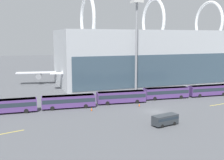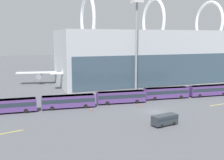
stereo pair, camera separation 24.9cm
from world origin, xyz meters
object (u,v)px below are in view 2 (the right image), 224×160
Objects in this scene: traffic_cone_0 at (91,109)px; traffic_cone_2 at (139,105)px; shuttle_bus_1 at (68,101)px; airliner_at_gate_far at (67,70)px; shuttle_bus_4 at (209,90)px; shuttle_bus_2 at (121,96)px; shuttle_bus_3 at (166,92)px; floodlight_mast at (137,32)px; shuttle_bus_0 at (7,105)px; service_van_foreground at (165,119)px; airliner_parked_remote at (187,63)px.

traffic_cone_0 is 1.16× the size of traffic_cone_2.
shuttle_bus_1 is at bearing 165.76° from traffic_cone_2.
airliner_at_gate_far is 38.06m from shuttle_bus_1.
shuttle_bus_1 is 1.00× the size of shuttle_bus_4.
airliner_at_gate_far is at bearing 84.70° from shuttle_bus_1.
airliner_at_gate_far reaches higher than shuttle_bus_2.
shuttle_bus_2 is 13.69m from shuttle_bus_3.
airliner_at_gate_far reaches higher than traffic_cone_2.
traffic_cone_2 is (-8.32, -19.56, -18.17)m from floodlight_mast.
traffic_cone_2 is (30.31, -4.51, -1.48)m from shuttle_bus_0.
floodlight_mast is at bearing 140.35° from shuttle_bus_4.
airliner_parked_remote is at bearing -139.31° from service_van_foreground.
traffic_cone_2 is (2.96, -4.51, -1.48)m from shuttle_bus_2.
traffic_cone_2 is at bearing -148.78° from shuttle_bus_3.
traffic_cone_2 is at bearing -5.29° from shuttle_bus_0.
shuttle_bus_3 is 1.00× the size of shuttle_bus_4.
floodlight_mast is (-2.40, 14.41, 16.69)m from shuttle_bus_3.
shuttle_bus_0 is 34.60m from service_van_foreground.
traffic_cone_2 is (2.04, 15.43, -0.89)m from service_van_foreground.
airliner_parked_remote is 43.18m from shuttle_bus_4.
floodlight_mast is at bearing 104.99° from shuttle_bus_3.
airliner_parked_remote is at bearing 45.68° from shuttle_bus_2.
floodlight_mast is at bearing 37.16° from shuttle_bus_1.
traffic_cone_0 is (-9.23, -4.50, -1.42)m from shuttle_bus_2.
traffic_cone_2 is (-24.40, -4.09, -1.48)m from shuttle_bus_4.
traffic_cone_2 is at bearing -8.66° from shuttle_bus_1.
shuttle_bus_2 is at bearing -159.75° from airliner_at_gate_far.
shuttle_bus_1 is 24.48m from service_van_foreground.
shuttle_bus_2 is 0.46× the size of floodlight_mast.
airliner_parked_remote is 2.97× the size of shuttle_bus_3.
shuttle_bus_1 is at bearing -64.37° from service_van_foreground.
shuttle_bus_2 is at bearing 123.26° from traffic_cone_2.
airliner_parked_remote is 1.36× the size of floodlight_mast.
traffic_cone_0 is (18.12, -4.51, -1.42)m from shuttle_bus_0.
shuttle_bus_1 is at bearing -172.23° from shuttle_bus_2.
service_van_foreground reaches higher than traffic_cone_2.
shuttle_bus_3 reaches higher than traffic_cone_0.
traffic_cone_0 is 12.19m from traffic_cone_2.
shuttle_bus_0 is 18.14× the size of traffic_cone_2.
shuttle_bus_2 is 27.36m from shuttle_bus_4.
shuttle_bus_0 is at bearing 166.03° from traffic_cone_0.
floodlight_mast reaches higher than shuttle_bus_0.
shuttle_bus_2 is (27.36, -0.01, 0.00)m from shuttle_bus_0.
shuttle_bus_4 is at bearing 5.70° from shuttle_bus_2.
shuttle_bus_4 is 2.30× the size of service_van_foreground.
shuttle_bus_2 is 18.27× the size of traffic_cone_2.
traffic_cone_0 is (-20.51, -19.56, -18.11)m from floodlight_mast.
airliner_at_gate_far is at bearing 124.62° from shuttle_bus_3.
shuttle_bus_4 is at bearing 6.37° from traffic_cone_0.
shuttle_bus_0 is (-20.84, -36.96, -3.08)m from airliner_at_gate_far.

